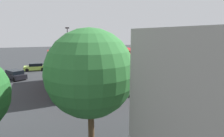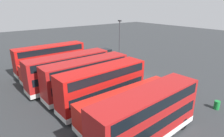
{
  "view_description": "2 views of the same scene",
  "coord_description": "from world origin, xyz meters",
  "views": [
    {
      "loc": [
        12.81,
        33.58,
        7.08
      ],
      "look_at": [
        2.15,
        4.31,
        1.15
      ],
      "focal_mm": 30.12,
      "sensor_mm": 36.0,
      "label": 1
    },
    {
      "loc": [
        -19.35,
        20.42,
        11.0
      ],
      "look_at": [
        1.88,
        3.64,
        1.81
      ],
      "focal_mm": 30.69,
      "sensor_mm": 36.0,
      "label": 2
    }
  ],
  "objects": [
    {
      "name": "bus_double_decker_third",
      "position": [
        -3.48,
        9.13,
        2.45
      ],
      "size": [
        2.96,
        10.77,
        4.55
      ],
      "color": "#B71411",
      "rests_on": "ground"
    },
    {
      "name": "lamp_post_tall",
      "position": [
        8.38,
        -3.33,
        4.74
      ],
      "size": [
        0.7,
        0.3,
        8.11
      ],
      "color": "#38383D",
      "rests_on": "ground"
    },
    {
      "name": "bus_double_decker_fifth",
      "position": [
        3.54,
        9.82,
        2.45
      ],
      "size": [
        2.81,
        11.53,
        4.55
      ],
      "color": "#A51919",
      "rests_on": "ground"
    },
    {
      "name": "ground_plane",
      "position": [
        0.0,
        0.0,
        0.0
      ],
      "size": [
        140.0,
        140.0,
        0.0
      ],
      "primitive_type": "plane",
      "color": "#2D3033"
    },
    {
      "name": "waste_bin_yellow",
      "position": [
        -11.93,
        -0.11,
        0.47
      ],
      "size": [
        0.6,
        0.6,
        0.95
      ],
      "primitive_type": "cylinder",
      "color": "#197F33",
      "rests_on": "ground"
    },
    {
      "name": "car_hatchback_silver",
      "position": [
        14.49,
        -4.49,
        0.7
      ],
      "size": [
        4.0,
        1.94,
        1.43
      ],
      "color": "#A5D14C",
      "rests_on": "ground"
    },
    {
      "name": "bus_double_decker_seventh",
      "position": [
        10.98,
        9.44,
        2.45
      ],
      "size": [
        2.74,
        11.4,
        4.55
      ],
      "color": "#B71411",
      "rests_on": "ground"
    },
    {
      "name": "bus_double_decker_fourth",
      "position": [
        0.04,
        9.08,
        2.45
      ],
      "size": [
        2.77,
        11.21,
        4.55
      ],
      "color": "#A51919",
      "rests_on": "ground"
    },
    {
      "name": "bus_single_deck_second",
      "position": [
        -7.25,
        8.77,
        1.62
      ],
      "size": [
        2.73,
        11.18,
        2.95
      ],
      "color": "red",
      "rests_on": "ground"
    },
    {
      "name": "car_small_green",
      "position": [
        17.34,
        1.55,
        0.7
      ],
      "size": [
        3.94,
        4.85,
        1.43
      ],
      "color": "black",
      "rests_on": "ground"
    },
    {
      "name": "bus_single_deck_sixth",
      "position": [
        7.24,
        9.66,
        1.62
      ],
      "size": [
        2.88,
        11.1,
        2.95
      ],
      "color": "red",
      "rests_on": "ground"
    },
    {
      "name": "bus_double_decker_near_end",
      "position": [
        -10.64,
        9.9,
        2.45
      ],
      "size": [
        2.92,
        10.73,
        4.55
      ],
      "color": "#A51919",
      "rests_on": "ground"
    }
  ]
}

